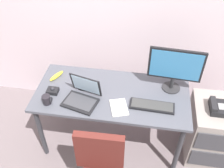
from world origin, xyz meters
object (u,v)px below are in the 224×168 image
object	(u,v)px
keyboard	(152,106)
paper_notepad	(119,107)
desk_phone	(218,107)
banana	(56,76)
trackball_mouse	(53,91)
monitor_main	(175,67)
laptop	(82,96)
cell_phone	(84,85)
file_cabinet	(209,130)
coffee_mug	(47,100)

from	to	relation	value
keyboard	paper_notepad	bearing A→B (deg)	-168.53
desk_phone	banana	world-z (taller)	banana
trackball_mouse	monitor_main	bearing A→B (deg)	11.83
keyboard	laptop	xyz separation A→B (m)	(-0.66, -0.01, 0.04)
monitor_main	paper_notepad	world-z (taller)	monitor_main
keyboard	cell_phone	world-z (taller)	keyboard
monitor_main	cell_phone	world-z (taller)	monitor_main
desk_phone	keyboard	xyz separation A→B (m)	(-0.62, -0.12, 0.05)
trackball_mouse	cell_phone	bearing A→B (deg)	26.64
file_cabinet	keyboard	bearing A→B (deg)	-167.47
monitor_main	coffee_mug	distance (m)	1.24
trackball_mouse	paper_notepad	xyz separation A→B (m)	(0.67, -0.10, -0.02)
coffee_mug	desk_phone	bearing A→B (deg)	8.16
coffee_mug	cell_phone	world-z (taller)	coffee_mug
laptop	banana	world-z (taller)	laptop
coffee_mug	paper_notepad	xyz separation A→B (m)	(0.67, 0.04, -0.04)
keyboard	desk_phone	bearing A→B (deg)	11.25
file_cabinet	coffee_mug	distance (m)	1.69
laptop	paper_notepad	bearing A→B (deg)	-7.51
trackball_mouse	banana	size ratio (longest dim) A/B	0.58
keyboard	cell_phone	distance (m)	0.71
file_cabinet	banana	xyz separation A→B (m)	(-1.64, 0.13, 0.43)
keyboard	trackball_mouse	bearing A→B (deg)	177.46
file_cabinet	desk_phone	distance (m)	0.37
paper_notepad	monitor_main	bearing A→B (deg)	35.75
monitor_main	trackball_mouse	size ratio (longest dim) A/B	4.61
monitor_main	laptop	distance (m)	0.91
file_cabinet	cell_phone	distance (m)	1.38
file_cabinet	keyboard	distance (m)	0.77
coffee_mug	cell_phone	xyz separation A→B (m)	(0.29, 0.29, -0.04)
coffee_mug	banana	world-z (taller)	coffee_mug
desk_phone	keyboard	world-z (taller)	keyboard
banana	paper_notepad	bearing A→B (deg)	-25.07
cell_phone	banana	distance (m)	0.33
cell_phone	banana	world-z (taller)	banana
laptop	desk_phone	bearing A→B (deg)	6.15
desk_phone	trackball_mouse	world-z (taller)	trackball_mouse
laptop	banana	distance (m)	0.45
laptop	file_cabinet	bearing A→B (deg)	6.83
file_cabinet	paper_notepad	world-z (taller)	paper_notepad
keyboard	coffee_mug	xyz separation A→B (m)	(-0.97, -0.10, 0.03)
laptop	paper_notepad	distance (m)	0.36
desk_phone	banana	xyz separation A→B (m)	(-1.63, 0.14, 0.05)
file_cabinet	desk_phone	bearing A→B (deg)	-116.78
desk_phone	monitor_main	size ratio (longest dim) A/B	0.39
laptop	trackball_mouse	world-z (taller)	laptop
banana	coffee_mug	bearing A→B (deg)	-85.09
desk_phone	coffee_mug	distance (m)	1.62
coffee_mug	monitor_main	bearing A→B (deg)	18.65
desk_phone	keyboard	size ratio (longest dim) A/B	0.48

